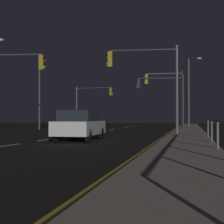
% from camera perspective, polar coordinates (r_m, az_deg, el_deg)
% --- Properties ---
extents(ground_plane, '(112.00, 112.00, 0.00)m').
position_cam_1_polar(ground_plane, '(23.01, -6.35, -3.95)').
color(ground_plane, black).
rests_on(ground_plane, ground).
extents(sidewalk_right, '(2.46, 77.00, 0.14)m').
position_cam_1_polar(sidewalk_right, '(21.70, 12.67, -3.92)').
color(sidewalk_right, '#9E937F').
rests_on(sidewalk_right, ground).
extents(lane_markings_center, '(0.14, 50.00, 0.01)m').
position_cam_1_polar(lane_markings_center, '(26.34, -3.80, -3.56)').
color(lane_markings_center, silver).
rests_on(lane_markings_center, ground).
extents(lane_edge_line, '(0.14, 53.00, 0.01)m').
position_cam_1_polar(lane_edge_line, '(26.75, 9.58, -3.51)').
color(lane_edge_line, gold).
rests_on(lane_edge_line, ground).
extents(car, '(2.04, 4.49, 1.57)m').
position_cam_1_polar(car, '(17.74, -5.44, -2.18)').
color(car, silver).
rests_on(car, ground).
extents(car_oncoming, '(1.83, 4.40, 1.57)m').
position_cam_1_polar(car_oncoming, '(39.50, -4.73, -1.50)').
color(car_oncoming, silver).
rests_on(car_oncoming, ground).
extents(traffic_light_mid_right, '(4.35, 0.68, 5.43)m').
position_cam_1_polar(traffic_light_mid_right, '(20.74, 5.69, 6.76)').
color(traffic_light_mid_right, '#4C4C51').
rests_on(traffic_light_mid_right, sidewalk_right).
extents(traffic_light_far_right, '(5.21, 0.96, 5.49)m').
position_cam_1_polar(traffic_light_far_right, '(22.98, -18.21, 5.92)').
color(traffic_light_far_right, '#4C4C51').
rests_on(traffic_light_far_right, ground).
extents(traffic_light_far_center, '(3.74, 0.52, 5.61)m').
position_cam_1_polar(traffic_light_far_center, '(33.41, 9.04, 3.99)').
color(traffic_light_far_center, '#2D3033').
rests_on(traffic_light_far_center, sidewalk_right).
extents(traffic_light_near_left, '(5.02, 0.93, 5.19)m').
position_cam_1_polar(traffic_light_near_left, '(42.58, -3.31, 2.43)').
color(traffic_light_near_left, '#4C4C51').
rests_on(traffic_light_near_left, ground).
extents(traffic_light_mid_left, '(4.57, 0.79, 5.15)m').
position_cam_1_polar(traffic_light_mid_left, '(33.16, 8.41, 3.57)').
color(traffic_light_mid_left, '#2D3033').
rests_on(traffic_light_mid_left, sidewalk_right).
extents(street_lamp_corner, '(1.59, 1.65, 8.19)m').
position_cam_1_polar(street_lamp_corner, '(41.70, 13.10, 4.32)').
color(street_lamp_corner, '#4C4C51').
rests_on(street_lamp_corner, sidewalk_right).
extents(street_lamp_across_street, '(1.40, 1.77, 6.93)m').
position_cam_1_polar(street_lamp_across_street, '(34.53, -12.06, 4.05)').
color(street_lamp_across_street, '#38383D').
rests_on(street_lamp_across_street, ground).
extents(barrier_fence, '(0.09, 16.63, 0.98)m').
position_cam_1_polar(barrier_fence, '(10.48, 18.06, -2.66)').
color(barrier_fence, '#59595E').
rests_on(barrier_fence, sidewalk_right).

